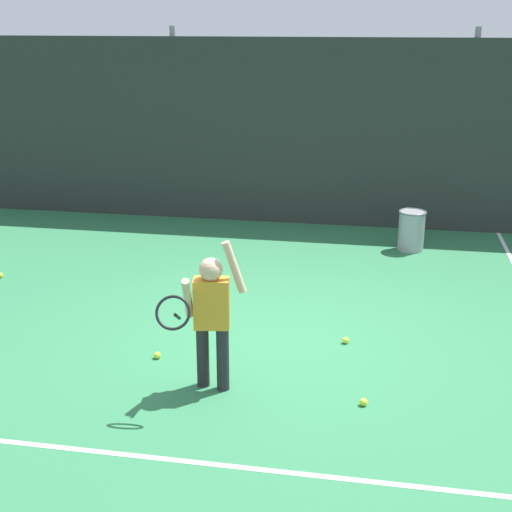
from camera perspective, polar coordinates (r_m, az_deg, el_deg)
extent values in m
plane|color=#2D7247|center=(7.22, 1.31, -6.61)|extent=(20.00, 20.00, 0.00)
cube|color=white|center=(5.35, -2.56, -16.62)|extent=(9.00, 0.05, 0.00)
cube|color=#282D2B|center=(10.89, 4.93, 9.84)|extent=(13.74, 0.08, 2.83)
cylinder|color=slate|center=(11.37, -6.53, 10.54)|extent=(0.09, 0.09, 2.98)
cylinder|color=slate|center=(10.96, 16.87, 9.57)|extent=(0.09, 0.09, 2.98)
cylinder|color=#232326|center=(6.23, -4.34, -8.06)|extent=(0.11, 0.11, 0.58)
cylinder|color=#232326|center=(6.16, -2.71, -8.35)|extent=(0.11, 0.11, 0.58)
cube|color=orange|center=(5.98, -3.63, -3.85)|extent=(0.32, 0.21, 0.44)
sphere|color=tan|center=(5.87, -3.69, -1.10)|extent=(0.20, 0.20, 0.20)
cylinder|color=tan|center=(5.87, -1.78, -0.91)|extent=(0.21, 0.10, 0.46)
cylinder|color=tan|center=(5.92, -5.56, -3.44)|extent=(0.11, 0.30, 0.43)
cylinder|color=black|center=(5.86, -6.41, -4.91)|extent=(0.06, 0.24, 0.15)
torus|color=black|center=(5.61, -6.76, -4.59)|extent=(0.31, 0.20, 0.26)
cylinder|color=gray|center=(10.03, 12.50, 1.99)|extent=(0.36, 0.36, 0.55)
torus|color=#595B60|center=(9.96, 12.61, 3.51)|extent=(0.38, 0.38, 0.02)
sphere|color=#CCE033|center=(7.14, 7.29, -6.80)|extent=(0.07, 0.07, 0.07)
sphere|color=#CCE033|center=(9.37, -20.04, -1.48)|extent=(0.07, 0.07, 0.07)
sphere|color=#CCE033|center=(6.10, 8.72, -11.63)|extent=(0.07, 0.07, 0.07)
sphere|color=#CCE033|center=(6.85, -8.02, -7.98)|extent=(0.07, 0.07, 0.07)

